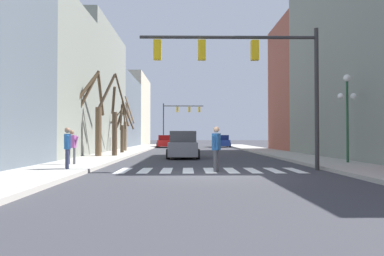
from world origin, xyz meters
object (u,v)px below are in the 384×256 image
Objects in this scene: street_tree_left_far at (95,114)px; street_tree_right_far at (125,127)px; car_at_intersection at (166,142)px; pedestrian_on_left_sidewalk at (72,144)px; traffic_signal_far at (178,114)px; street_tree_right_near at (123,126)px; car_driving_away_lane at (183,146)px; street_tree_right_mid at (114,119)px; traffic_signal_near at (249,64)px; pedestrian_near_right_corner at (67,144)px; car_parked_right_far at (221,141)px; street_lamp_right_corner at (347,100)px; pedestrian_crossing_street at (216,145)px.

street_tree_left_far reaches higher than street_tree_right_far.
pedestrian_on_left_sidewalk is (-2.68, -30.31, 0.34)m from car_at_intersection.
traffic_signal_far is 1.58× the size of street_tree_right_near.
car_driving_away_lane is 10.18m from street_tree_right_far.
street_tree_right_mid is 1.13× the size of street_tree_right_far.
traffic_signal_near is 42.25m from traffic_signal_far.
traffic_signal_near is 8.15m from pedestrian_near_right_corner.
street_tree_right_far is (-2.85, -14.39, 1.56)m from car_at_intersection.
street_tree_left_far is at bearing -100.44° from street_tree_right_near.
street_tree_right_far is at bearing -21.27° from pedestrian_near_right_corner.
street_tree_right_near reaches higher than car_parked_right_far.
street_tree_right_far is at bearing 96.84° from street_tree_right_near.
car_at_intersection is at bearing 84.31° from street_tree_right_mid.
street_lamp_right_corner is 10.65m from car_driving_away_lane.
traffic_signal_near is 1.59× the size of car_driving_away_lane.
car_parked_right_far is at bearing 57.62° from street_tree_right_far.
pedestrian_crossing_street is 11.71m from street_tree_right_mid.
car_driving_away_lane is 0.86× the size of street_tree_right_mid.
traffic_signal_near reaches higher than street_lamp_right_corner.
street_tree_right_far is (-0.60, 8.22, -0.29)m from street_tree_right_mid.
traffic_signal_near reaches higher than street_tree_right_mid.
street_tree_right_near is at bearing -136.17° from car_driving_away_lane.
street_tree_left_far is 8.73m from street_tree_right_far.
car_parked_right_far reaches higher than car_at_intersection.
traffic_signal_far is 3.56× the size of pedestrian_crossing_street.
car_parked_right_far is (5.88, -8.63, -4.07)m from traffic_signal_far.
car_at_intersection is at bearing 109.77° from street_lamp_right_corner.
street_tree_right_mid is at bearing -96.22° from traffic_signal_far.
traffic_signal_near reaches higher than pedestrian_crossing_street.
pedestrian_on_left_sidewalk is 7.47m from street_tree_left_far.
street_tree_right_far is (-0.78, 18.51, 1.18)m from pedestrian_near_right_corner.
pedestrian_near_right_corner is (-9.25, -34.33, 0.37)m from car_parked_right_far.
street_tree_right_mid is (-9.43, -24.04, 1.84)m from car_parked_right_far.
traffic_signal_near is 32.64m from car_at_intersection.
pedestrian_crossing_street is 0.44× the size of street_tree_right_near.
pedestrian_on_left_sidewalk is 7.86m from street_tree_right_mid.
street_tree_right_mid reaches higher than street_tree_right_near.
car_parked_right_far is 35.56m from pedestrian_near_right_corner.
street_lamp_right_corner reaches higher than pedestrian_near_right_corner.
traffic_signal_near is at bearing -65.19° from street_tree_right_far.
pedestrian_crossing_street is at bearing -155.25° from street_lamp_right_corner.
street_tree_right_mid is at bearing -94.63° from car_driving_away_lane.
car_driving_away_lane is at bearing -88.09° from traffic_signal_far.
car_driving_away_lane is 1.00× the size of car_at_intersection.
street_tree_right_near is at bearing -22.33° from pedestrian_near_right_corner.
street_tree_right_near reaches higher than pedestrian_crossing_street.
pedestrian_crossing_street is (6.52, -2.17, 0.00)m from pedestrian_on_left_sidewalk.
car_driving_away_lane is at bearing -4.63° from street_tree_right_mid.
traffic_signal_near is 1.74× the size of street_lamp_right_corner.
street_tree_right_mid reaches higher than street_tree_right_far.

